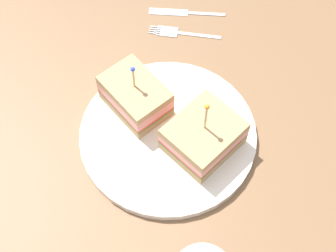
{
  "coord_description": "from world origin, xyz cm",
  "views": [
    {
      "loc": [
        12.1,
        35.47,
        67.37
      ],
      "look_at": [
        0.0,
        0.0,
        3.34
      ],
      "focal_mm": 53.63,
      "sensor_mm": 36.0,
      "label": 1
    }
  ],
  "objects_px": {
    "knife": "(182,12)",
    "sandwich_half_front": "(203,136)",
    "plate": "(168,135)",
    "fork": "(176,32)",
    "sandwich_half_back": "(135,96)"
  },
  "relations": [
    {
      "from": "sandwich_half_back",
      "to": "fork",
      "type": "height_order",
      "value": "sandwich_half_back"
    },
    {
      "from": "sandwich_half_back",
      "to": "knife",
      "type": "distance_m",
      "value": 0.22
    },
    {
      "from": "knife",
      "to": "plate",
      "type": "bearing_deg",
      "value": 65.53
    },
    {
      "from": "plate",
      "to": "fork",
      "type": "bearing_deg",
      "value": -112.92
    },
    {
      "from": "sandwich_half_back",
      "to": "knife",
      "type": "xyz_separation_m",
      "value": [
        -0.14,
        -0.17,
        -0.04
      ]
    },
    {
      "from": "sandwich_half_front",
      "to": "sandwich_half_back",
      "type": "distance_m",
      "value": 0.12
    },
    {
      "from": "sandwich_half_front",
      "to": "fork",
      "type": "relative_size",
      "value": 1.09
    },
    {
      "from": "sandwich_half_back",
      "to": "knife",
      "type": "relative_size",
      "value": 0.91
    },
    {
      "from": "plate",
      "to": "sandwich_half_front",
      "type": "xyz_separation_m",
      "value": [
        -0.04,
        0.04,
        0.03
      ]
    },
    {
      "from": "plate",
      "to": "knife",
      "type": "height_order",
      "value": "plate"
    },
    {
      "from": "knife",
      "to": "sandwich_half_front",
      "type": "bearing_deg",
      "value": 76.64
    },
    {
      "from": "sandwich_half_front",
      "to": "knife",
      "type": "xyz_separation_m",
      "value": [
        -0.06,
        -0.27,
        -0.04
      ]
    },
    {
      "from": "plate",
      "to": "sandwich_half_back",
      "type": "distance_m",
      "value": 0.08
    },
    {
      "from": "sandwich_half_front",
      "to": "knife",
      "type": "distance_m",
      "value": 0.28
    },
    {
      "from": "plate",
      "to": "sandwich_half_front",
      "type": "relative_size",
      "value": 2.1
    }
  ]
}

